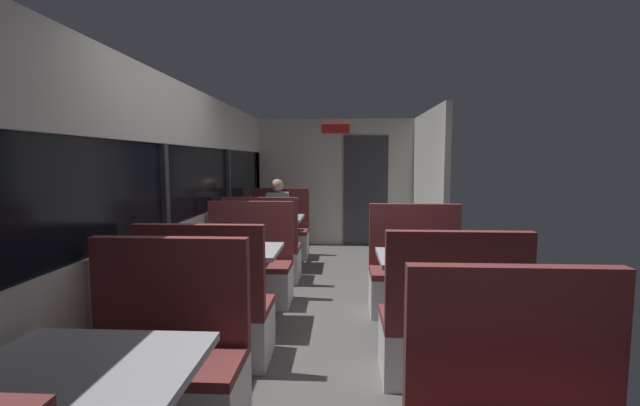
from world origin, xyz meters
TOP-DOWN VIEW (x-y plane):
  - ground_plane at (0.00, 0.00)m, footprint 3.30×9.20m
  - carriage_window_panel_left at (-1.45, 0.00)m, footprint 0.09×8.48m
  - carriage_end_bulkhead at (0.06, 4.19)m, footprint 2.90×0.11m
  - carriage_aisle_panel_right at (1.45, 3.00)m, footprint 0.08×2.40m
  - dining_table_near_window at (-0.89, -2.09)m, footprint 0.90×0.70m
  - bench_near_window_facing_entry at (-0.89, -1.39)m, footprint 0.95×0.50m
  - dining_table_mid_window at (-0.89, 0.17)m, footprint 0.90×0.70m
  - bench_mid_window_facing_end at (-0.89, -0.53)m, footprint 0.95×0.50m
  - bench_mid_window_facing_entry at (-0.89, 0.87)m, footprint 0.95×0.50m
  - dining_table_far_window at (-0.89, 2.43)m, footprint 0.90×0.70m
  - bench_far_window_facing_end at (-0.89, 1.73)m, footprint 0.95×0.50m
  - bench_far_window_facing_entry at (-0.89, 3.13)m, footprint 0.95×0.50m
  - dining_table_rear_aisle at (0.89, -0.03)m, footprint 0.90×0.70m
  - bench_rear_aisle_facing_end at (0.89, -0.73)m, footprint 0.95×0.50m
  - bench_rear_aisle_facing_entry at (0.89, 0.67)m, footprint 0.95×0.50m
  - seated_passenger at (-0.89, 3.05)m, footprint 0.47×0.55m

SIDE VIEW (x-z plane):
  - ground_plane at x=0.00m, z-range -0.02..0.00m
  - bench_near_window_facing_entry at x=-0.89m, z-range -0.22..0.88m
  - bench_mid_window_facing_end at x=-0.89m, z-range -0.22..0.88m
  - bench_mid_window_facing_entry at x=-0.89m, z-range -0.22..0.88m
  - bench_far_window_facing_end at x=-0.89m, z-range -0.22..0.88m
  - bench_far_window_facing_entry at x=-0.89m, z-range -0.22..0.88m
  - bench_rear_aisle_facing_end at x=0.89m, z-range -0.22..0.88m
  - bench_rear_aisle_facing_entry at x=0.89m, z-range -0.22..0.88m
  - seated_passenger at x=-0.89m, z-range -0.09..1.17m
  - dining_table_near_window at x=-0.89m, z-range 0.27..1.01m
  - dining_table_mid_window at x=-0.89m, z-range 0.27..1.01m
  - dining_table_far_window at x=-0.89m, z-range 0.27..1.01m
  - dining_table_rear_aisle at x=0.89m, z-range 0.27..1.01m
  - carriage_window_panel_left at x=-1.45m, z-range -0.04..2.26m
  - carriage_end_bulkhead at x=0.06m, z-range -0.01..2.29m
  - carriage_aisle_panel_right at x=1.45m, z-range 0.00..2.30m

